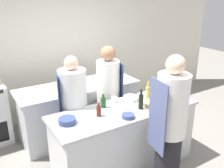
% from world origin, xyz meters
% --- Properties ---
extents(ground_plane, '(16.00, 16.00, 0.00)m').
position_xyz_m(ground_plane, '(0.00, 0.00, 0.00)').
color(ground_plane, gray).
extents(wall_back, '(8.00, 0.06, 2.80)m').
position_xyz_m(wall_back, '(0.00, 2.13, 1.40)').
color(wall_back, silver).
rests_on(wall_back, ground_plane).
extents(prep_counter, '(2.10, 0.73, 0.93)m').
position_xyz_m(prep_counter, '(0.00, 0.00, 0.47)').
color(prep_counter, silver).
rests_on(prep_counter, ground_plane).
extents(pass_counter, '(2.10, 0.75, 0.93)m').
position_xyz_m(pass_counter, '(-0.17, 1.18, 0.47)').
color(pass_counter, silver).
rests_on(pass_counter, ground_plane).
extents(chef_at_prep_near, '(0.41, 0.39, 1.80)m').
position_xyz_m(chef_at_prep_near, '(0.17, -0.68, 0.90)').
color(chef_at_prep_near, black).
rests_on(chef_at_prep_near, ground_plane).
extents(chef_at_stove, '(0.42, 0.40, 1.68)m').
position_xyz_m(chef_at_stove, '(0.10, 0.62, 0.84)').
color(chef_at_stove, black).
rests_on(chef_at_stove, ground_plane).
extents(chef_at_pass_far, '(0.45, 0.43, 1.63)m').
position_xyz_m(chef_at_pass_far, '(-0.55, 0.51, 0.81)').
color(chef_at_pass_far, black).
rests_on(chef_at_pass_far, ground_plane).
extents(bottle_olive_oil, '(0.07, 0.07, 0.20)m').
position_xyz_m(bottle_olive_oil, '(-0.23, 0.19, 1.01)').
color(bottle_olive_oil, '#19471E').
rests_on(bottle_olive_oil, prep_counter).
extents(bottle_vinegar, '(0.07, 0.07, 0.18)m').
position_xyz_m(bottle_vinegar, '(0.30, -0.28, 1.00)').
color(bottle_vinegar, '#2D5175').
rests_on(bottle_vinegar, prep_counter).
extents(bottle_wine, '(0.07, 0.07, 0.28)m').
position_xyz_m(bottle_wine, '(0.18, -0.11, 1.04)').
color(bottle_wine, black).
rests_on(bottle_wine, prep_counter).
extents(bottle_cooking_oil, '(0.07, 0.07, 0.28)m').
position_xyz_m(bottle_cooking_oil, '(0.46, 0.08, 1.04)').
color(bottle_cooking_oil, '#B2A84C').
rests_on(bottle_cooking_oil, prep_counter).
extents(bottle_sauce, '(0.06, 0.06, 0.19)m').
position_xyz_m(bottle_sauce, '(-0.41, -0.00, 1.00)').
color(bottle_sauce, '#5B2319').
rests_on(bottle_sauce, prep_counter).
extents(bowl_mixing_large, '(0.20, 0.20, 0.06)m').
position_xyz_m(bowl_mixing_large, '(0.35, -0.09, 0.96)').
color(bowl_mixing_large, tan).
rests_on(bowl_mixing_large, prep_counter).
extents(bowl_prep_small, '(0.21, 0.21, 0.06)m').
position_xyz_m(bowl_prep_small, '(0.22, 0.19, 0.96)').
color(bowl_prep_small, white).
rests_on(bowl_prep_small, prep_counter).
extents(bowl_ceramic_blue, '(0.21, 0.21, 0.07)m').
position_xyz_m(bowl_ceramic_blue, '(-0.83, 0.04, 0.97)').
color(bowl_ceramic_blue, navy).
rests_on(bowl_ceramic_blue, prep_counter).
extents(bowl_wooden_salad, '(0.16, 0.16, 0.05)m').
position_xyz_m(bowl_wooden_salad, '(-0.12, -0.24, 0.96)').
color(bowl_wooden_salad, navy).
rests_on(bowl_wooden_salad, prep_counter).
extents(cup, '(0.09, 0.09, 0.08)m').
position_xyz_m(cup, '(-0.01, 0.26, 0.97)').
color(cup, white).
rests_on(cup, prep_counter).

